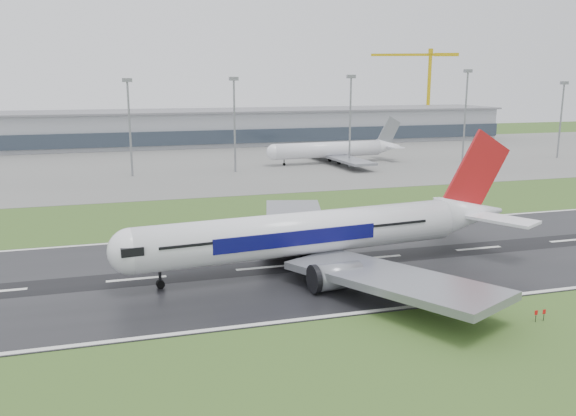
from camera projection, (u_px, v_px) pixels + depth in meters
name	position (u px, v px, depth m)	size (l,w,h in m)	color
ground	(478.00, 249.00, 106.77)	(520.00, 520.00, 0.00)	#34551F
runway	(478.00, 249.00, 106.76)	(400.00, 45.00, 0.10)	black
apron	(288.00, 159.00, 224.07)	(400.00, 130.00, 0.08)	slate
terminal	(253.00, 127.00, 278.77)	(240.00, 36.00, 15.00)	gray
main_airliner	(330.00, 205.00, 94.42)	(69.15, 65.86, 20.42)	white
parked_airliner	(333.00, 141.00, 212.39)	(53.42, 49.73, 15.66)	white
tower_crane	(429.00, 92.00, 316.65)	(45.78, 2.50, 45.12)	gold
floodmast_1	(130.00, 130.00, 181.91)	(0.64, 0.64, 28.93)	gray
floodmast_2	(235.00, 127.00, 190.71)	(0.64, 0.64, 29.32)	gray
floodmast_3	(350.00, 123.00, 201.43)	(0.64, 0.64, 30.01)	gray
floodmast_4	(465.00, 118.00, 213.23)	(0.64, 0.64, 31.97)	gray
floodmast_5	(561.00, 122.00, 224.90)	(0.64, 0.64, 27.73)	gray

